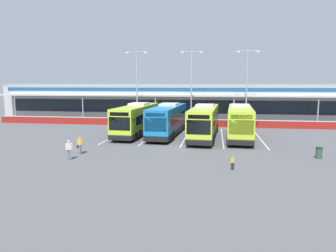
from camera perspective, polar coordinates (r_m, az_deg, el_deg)
name	(u,v)px	position (r m, az deg, el deg)	size (l,w,h in m)	color
ground_plane	(181,146)	(30.86, 2.32, -3.76)	(200.00, 200.00, 0.00)	#56565B
terminal_building	(197,101)	(57.14, 5.29, 4.62)	(70.00, 13.00, 6.00)	#B7B7B2
red_barrier_wall	(192,123)	(45.02, 4.33, 0.62)	(60.00, 0.40, 1.10)	maroon
coach_bus_leftmost	(137,120)	(38.11, -5.70, 1.15)	(3.45, 12.27, 3.78)	#B7DB2D
coach_bus_left_centre	(168,120)	(37.18, -0.06, 1.02)	(3.45, 12.27, 3.78)	#1972B7
coach_bus_centre	(204,122)	(35.59, 6.65, 0.66)	(3.45, 12.27, 3.78)	#B7DB2D
coach_bus_right_centre	(240,122)	(36.28, 13.02, 0.65)	(3.45, 12.27, 3.78)	#B7DB2D
bay_stripe_far_west	(117,135)	(38.39, -9.25, -1.55)	(0.14, 13.00, 0.01)	silver
bay_stripe_west	(151,135)	(37.33, -3.10, -1.73)	(0.14, 13.00, 0.01)	silver
bay_stripe_mid_west	(186,136)	(36.72, 3.34, -1.89)	(0.14, 13.00, 0.01)	silver
bay_stripe_centre	(222,137)	(36.59, 9.91, -2.03)	(0.14, 13.00, 0.01)	silver
bay_stripe_mid_east	(260,138)	(36.94, 16.44, -2.14)	(0.14, 13.00, 0.01)	silver
pedestrian_with_handbag	(80,144)	(28.55, -15.82, -3.26)	(0.63, 0.48, 1.62)	slate
pedestrian_in_dark_coat	(69,149)	(26.68, -17.67, -4.06)	(0.51, 0.36, 1.62)	slate
pedestrian_child	(233,162)	(23.06, 11.74, -6.55)	(0.29, 0.26, 1.00)	#33333D
lamp_post_west	(137,83)	(48.09, -5.72, 7.91)	(3.24, 0.28, 11.00)	#9E9EA3
lamp_post_centre	(191,83)	(47.31, 4.30, 7.93)	(3.24, 0.28, 11.00)	#9E9EA3
lamp_post_east	(247,83)	(47.72, 14.24, 7.71)	(3.24, 0.28, 11.00)	#9E9EA3
litter_bin	(319,153)	(28.77, 25.89, -4.46)	(0.54, 0.54, 0.93)	#2D5133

